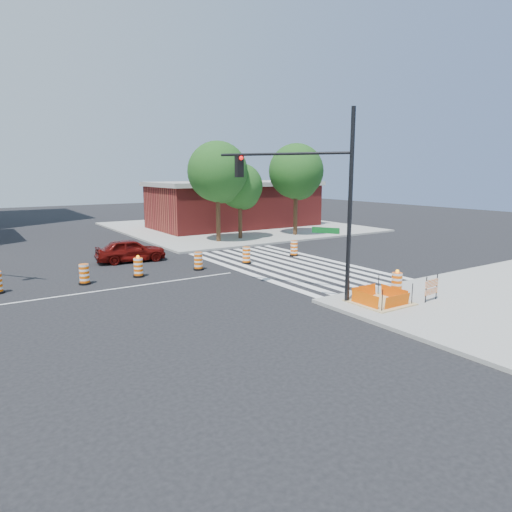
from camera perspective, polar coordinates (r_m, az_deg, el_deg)
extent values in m
plane|color=black|center=(22.88, -18.61, -4.12)|extent=(120.00, 120.00, 0.00)
cube|color=gray|center=(46.28, -2.66, 3.66)|extent=(22.00, 22.00, 0.15)
cube|color=silver|center=(25.87, -1.70, -1.90)|extent=(0.45, 13.50, 0.01)
cube|color=silver|center=(26.34, -0.04, -1.67)|extent=(0.45, 13.50, 0.01)
cube|color=silver|center=(26.84, 1.57, -1.45)|extent=(0.45, 13.50, 0.01)
cube|color=silver|center=(27.35, 3.12, -1.23)|extent=(0.45, 13.50, 0.01)
cube|color=silver|center=(27.89, 4.61, -1.02)|extent=(0.45, 13.50, 0.01)
cube|color=silver|center=(28.44, 6.04, -0.82)|extent=(0.45, 13.50, 0.01)
cube|color=silver|center=(29.01, 7.41, -0.63)|extent=(0.45, 13.50, 0.01)
cube|color=silver|center=(29.60, 8.74, -0.44)|extent=(0.45, 13.50, 0.01)
cube|color=silver|center=(22.88, -18.61, -4.10)|extent=(14.00, 0.12, 0.01)
cube|color=tan|center=(19.86, 15.20, -5.60)|extent=(2.20, 2.20, 0.05)
cube|color=#E75404|center=(19.23, 17.25, -5.45)|extent=(1.44, 0.02, 0.55)
cube|color=#E75404|center=(20.37, 13.34, -4.38)|extent=(1.44, 0.02, 0.55)
cube|color=#E75404|center=(19.14, 13.44, -5.34)|extent=(0.02, 1.44, 0.55)
cube|color=#E75404|center=(20.46, 16.92, -4.49)|extent=(0.02, 1.44, 0.55)
cylinder|color=black|center=(18.52, 15.49, -5.41)|extent=(0.04, 0.04, 0.90)
cylinder|color=black|center=(19.87, 18.93, -4.52)|extent=(0.04, 0.04, 0.90)
cylinder|color=black|center=(19.70, 11.56, -4.29)|extent=(0.04, 0.04, 0.90)
cylinder|color=black|center=(20.98, 15.06, -3.53)|extent=(0.04, 0.04, 0.90)
cube|color=maroon|center=(46.08, -2.68, 6.17)|extent=(16.00, 8.00, 4.20)
cube|color=gray|center=(45.97, -2.70, 9.03)|extent=(16.50, 8.50, 0.40)
imported|color=#510907|center=(29.54, -15.40, 0.70)|extent=(4.41, 2.13, 1.45)
cylinder|color=black|center=(19.05, 11.66, 5.96)|extent=(0.18, 0.18, 7.94)
cylinder|color=black|center=(19.92, 3.35, 12.63)|extent=(3.22, 5.13, 0.12)
cube|color=black|center=(20.77, -2.12, 11.18)|extent=(0.32, 0.28, 0.99)
sphere|color=#FF0C0C|center=(20.62, -1.86, 12.15)|extent=(0.18, 0.18, 0.18)
cube|color=#0C591E|center=(19.41, 8.71, 3.19)|extent=(0.66, 1.03, 0.25)
cylinder|color=black|center=(21.38, 17.12, -4.49)|extent=(0.58, 0.58, 0.10)
cylinder|color=#F85D05|center=(21.26, 17.18, -3.23)|extent=(0.46, 0.46, 0.92)
sphere|color=#FF990C|center=(21.15, 17.26, -1.83)|extent=(0.15, 0.15, 0.15)
cube|color=#F85D05|center=(20.64, 21.12, -3.19)|extent=(0.94, 0.13, 0.31)
cube|color=#F85D05|center=(20.73, 21.06, -4.14)|extent=(0.94, 0.13, 0.24)
cylinder|color=black|center=(20.34, 20.48, -3.99)|extent=(0.04, 0.04, 1.10)
cylinder|color=black|center=(21.05, 21.66, -3.59)|extent=(0.04, 0.04, 1.10)
cylinder|color=#382314|center=(35.91, -4.75, 5.53)|extent=(0.34, 0.34, 4.96)
sphere|color=#124115|center=(35.78, -4.83, 10.48)|extent=(4.65, 4.65, 4.65)
sphere|color=#124115|center=(36.32, -4.31, 9.27)|extent=(3.41, 3.41, 3.41)
sphere|color=#124115|center=(35.40, -5.26, 9.72)|extent=(3.10, 3.10, 3.10)
cylinder|color=#382314|center=(37.57, -1.99, 4.99)|extent=(0.32, 0.32, 3.93)
sphere|color=#124115|center=(37.41, -2.01, 8.74)|extent=(3.69, 3.69, 3.69)
sphere|color=#124115|center=(37.95, -1.59, 7.84)|extent=(2.70, 2.70, 2.70)
sphere|color=#124115|center=(37.05, -2.38, 8.15)|extent=(2.46, 2.46, 2.46)
cylinder|color=#382314|center=(39.85, 4.96, 6.04)|extent=(0.36, 0.36, 4.99)
sphere|color=#124115|center=(39.73, 5.03, 10.53)|extent=(4.68, 4.68, 4.68)
sphere|color=#124115|center=(40.35, 5.35, 9.41)|extent=(3.43, 3.43, 3.43)
sphere|color=#124115|center=(39.29, 4.71, 9.85)|extent=(3.12, 3.12, 3.12)
cylinder|color=black|center=(24.45, -20.60, -3.20)|extent=(0.60, 0.60, 0.10)
cylinder|color=#F85D05|center=(24.34, -20.67, -2.06)|extent=(0.48, 0.48, 0.95)
cylinder|color=black|center=(25.29, -14.45, -2.42)|extent=(0.60, 0.60, 0.10)
cylinder|color=#F85D05|center=(25.18, -14.50, -1.31)|extent=(0.48, 0.48, 0.95)
sphere|color=#FF990C|center=(25.08, -14.56, -0.08)|extent=(0.16, 0.16, 0.16)
cylinder|color=black|center=(26.43, -7.20, -1.62)|extent=(0.60, 0.60, 0.10)
cylinder|color=#F85D05|center=(26.33, -7.22, -0.55)|extent=(0.48, 0.48, 0.95)
cylinder|color=black|center=(28.04, -1.20, -0.84)|extent=(0.60, 0.60, 0.10)
cylinder|color=#F85D05|center=(27.95, -1.21, 0.17)|extent=(0.48, 0.48, 0.95)
cylinder|color=black|center=(30.64, 4.77, 0.10)|extent=(0.60, 0.60, 0.10)
cylinder|color=#F85D05|center=(30.56, 4.79, 1.02)|extent=(0.48, 0.48, 0.95)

